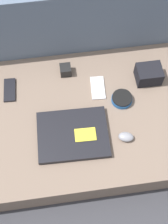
{
  "coord_description": "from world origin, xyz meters",
  "views": [
    {
      "loc": [
        -0.09,
        -0.63,
        1.4
      ],
      "look_at": [
        0.0,
        0.0,
        0.18
      ],
      "focal_mm": 50.0,
      "sensor_mm": 36.0,
      "label": 1
    }
  ],
  "objects_px": {
    "charger_brick": "(66,70)",
    "laptop": "(73,135)",
    "camera_pouch": "(149,74)",
    "speaker_puck": "(122,99)",
    "computer_mouse": "(126,137)",
    "phone_silver": "(98,88)",
    "phone_black": "(10,90)"
  },
  "relations": [
    {
      "from": "laptop",
      "to": "speaker_puck",
      "type": "relative_size",
      "value": 3.25
    },
    {
      "from": "charger_brick",
      "to": "phone_silver",
      "type": "bearing_deg",
      "value": -38.01
    },
    {
      "from": "phone_silver",
      "to": "camera_pouch",
      "type": "xyz_separation_m",
      "value": [
        0.24,
        0.02,
        0.03
      ]
    },
    {
      "from": "phone_black",
      "to": "charger_brick",
      "type": "bearing_deg",
      "value": 15.59
    },
    {
      "from": "computer_mouse",
      "to": "camera_pouch",
      "type": "relative_size",
      "value": 0.65
    },
    {
      "from": "speaker_puck",
      "to": "phone_silver",
      "type": "distance_m",
      "value": 0.13
    },
    {
      "from": "speaker_puck",
      "to": "camera_pouch",
      "type": "xyz_separation_m",
      "value": [
        0.14,
        0.1,
        0.02
      ]
    },
    {
      "from": "computer_mouse",
      "to": "phone_silver",
      "type": "distance_m",
      "value": 0.28
    },
    {
      "from": "phone_silver",
      "to": "phone_black",
      "type": "xyz_separation_m",
      "value": [
        -0.41,
        0.04,
        0.0
      ]
    },
    {
      "from": "laptop",
      "to": "camera_pouch",
      "type": "distance_m",
      "value": 0.46
    },
    {
      "from": "phone_silver",
      "to": "phone_black",
      "type": "relative_size",
      "value": 1.01
    },
    {
      "from": "charger_brick",
      "to": "laptop",
      "type": "bearing_deg",
      "value": -90.94
    },
    {
      "from": "phone_silver",
      "to": "computer_mouse",
      "type": "bearing_deg",
      "value": -69.55
    },
    {
      "from": "computer_mouse",
      "to": "speaker_puck",
      "type": "bearing_deg",
      "value": 99.47
    },
    {
      "from": "laptop",
      "to": "phone_black",
      "type": "relative_size",
      "value": 2.48
    },
    {
      "from": "speaker_puck",
      "to": "charger_brick",
      "type": "distance_m",
      "value": 0.3
    },
    {
      "from": "phone_silver",
      "to": "camera_pouch",
      "type": "relative_size",
      "value": 1.09
    },
    {
      "from": "camera_pouch",
      "to": "charger_brick",
      "type": "relative_size",
      "value": 2.15
    },
    {
      "from": "phone_black",
      "to": "charger_brick",
      "type": "xyz_separation_m",
      "value": [
        0.27,
        0.06,
        0.02
      ]
    },
    {
      "from": "laptop",
      "to": "charger_brick",
      "type": "xyz_separation_m",
      "value": [
        0.01,
        0.33,
        0.01
      ]
    },
    {
      "from": "phone_silver",
      "to": "charger_brick",
      "type": "bearing_deg",
      "value": 145.87
    },
    {
      "from": "camera_pouch",
      "to": "laptop",
      "type": "bearing_deg",
      "value": -147.81
    },
    {
      "from": "charger_brick",
      "to": "speaker_puck",
      "type": "bearing_deg",
      "value": -38.33
    },
    {
      "from": "phone_silver",
      "to": "charger_brick",
      "type": "xyz_separation_m",
      "value": [
        -0.14,
        0.11,
        0.02
      ]
    },
    {
      "from": "laptop",
      "to": "phone_black",
      "type": "bearing_deg",
      "value": 136.56
    },
    {
      "from": "camera_pouch",
      "to": "phone_silver",
      "type": "bearing_deg",
      "value": -175.06
    },
    {
      "from": "laptop",
      "to": "camera_pouch",
      "type": "height_order",
      "value": "camera_pouch"
    },
    {
      "from": "computer_mouse",
      "to": "speaker_puck",
      "type": "xyz_separation_m",
      "value": [
        0.02,
        0.19,
        -0.0
      ]
    },
    {
      "from": "camera_pouch",
      "to": "speaker_puck",
      "type": "bearing_deg",
      "value": -145.28
    },
    {
      "from": "phone_black",
      "to": "camera_pouch",
      "type": "distance_m",
      "value": 0.65
    },
    {
      "from": "phone_black",
      "to": "camera_pouch",
      "type": "bearing_deg",
      "value": 0.17
    },
    {
      "from": "laptop",
      "to": "camera_pouch",
      "type": "relative_size",
      "value": 2.68
    }
  ]
}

